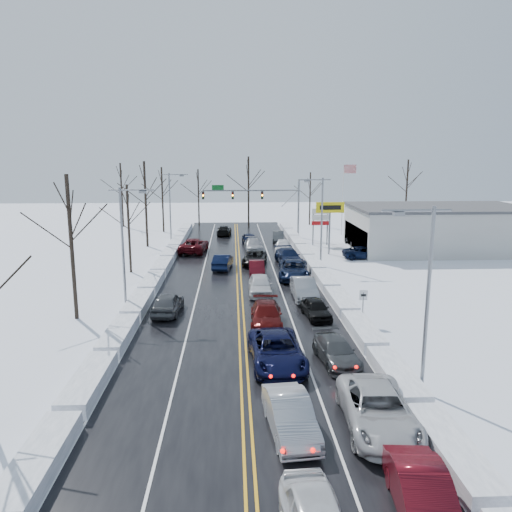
{
  "coord_description": "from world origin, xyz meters",
  "views": [
    {
      "loc": [
        -0.52,
        -39.89,
        11.25
      ],
      "look_at": [
        1.49,
        3.06,
        2.5
      ],
      "focal_mm": 35.0,
      "sensor_mm": 36.0,
      "label": 1
    }
  ],
  "objects_px": {
    "traffic_signal_mast": "(262,198)",
    "flagpole": "(344,193)",
    "tires_plus_sign": "(330,211)",
    "dealership_building": "(438,228)",
    "oncoming_car_0": "(223,269)"
  },
  "relations": [
    {
      "from": "dealership_building",
      "to": "oncoming_car_0",
      "type": "relative_size",
      "value": 4.49
    },
    {
      "from": "traffic_signal_mast",
      "to": "flagpole",
      "type": "xyz_separation_m",
      "value": [
        11.72,
        2.01,
        0.45
      ]
    },
    {
      "from": "traffic_signal_mast",
      "to": "dealership_building",
      "type": "distance_m",
      "value": 23.01
    },
    {
      "from": "dealership_building",
      "to": "oncoming_car_0",
      "type": "xyz_separation_m",
      "value": [
        -25.54,
        -8.95,
        -2.66
      ]
    },
    {
      "from": "flagpole",
      "to": "dealership_building",
      "type": "bearing_deg",
      "value": -53.73
    },
    {
      "from": "tires_plus_sign",
      "to": "dealership_building",
      "type": "distance_m",
      "value": 13.82
    },
    {
      "from": "dealership_building",
      "to": "traffic_signal_mast",
      "type": "bearing_deg",
      "value": 154.05
    },
    {
      "from": "tires_plus_sign",
      "to": "dealership_building",
      "type": "height_order",
      "value": "tires_plus_sign"
    },
    {
      "from": "traffic_signal_mast",
      "to": "oncoming_car_0",
      "type": "bearing_deg",
      "value": -104.82
    },
    {
      "from": "flagpole",
      "to": "oncoming_car_0",
      "type": "xyz_separation_m",
      "value": [
        -16.74,
        -20.95,
        -5.93
      ]
    },
    {
      "from": "tires_plus_sign",
      "to": "oncoming_car_0",
      "type": "distance_m",
      "value": 14.79
    },
    {
      "from": "traffic_signal_mast",
      "to": "tires_plus_sign",
      "type": "height_order",
      "value": "traffic_signal_mast"
    },
    {
      "from": "oncoming_car_0",
      "to": "flagpole",
      "type": "bearing_deg",
      "value": -121.26
    },
    {
      "from": "traffic_signal_mast",
      "to": "dealership_building",
      "type": "height_order",
      "value": "traffic_signal_mast"
    },
    {
      "from": "dealership_building",
      "to": "oncoming_car_0",
      "type": "height_order",
      "value": "dealership_building"
    }
  ]
}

